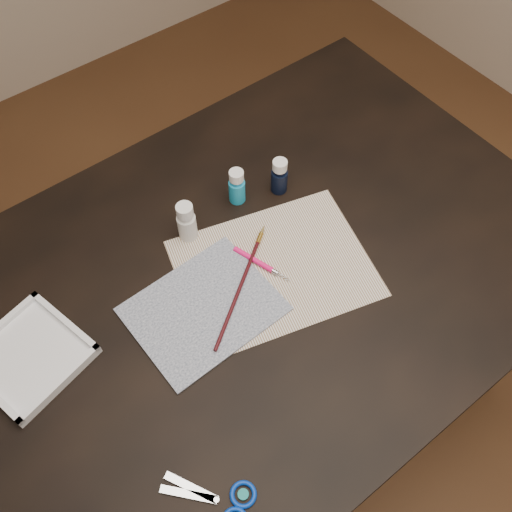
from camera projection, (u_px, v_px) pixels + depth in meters
ground at (256, 398)px, 1.78m from camera, size 3.50×3.50×0.02m
table at (256, 347)px, 1.46m from camera, size 1.30×0.90×0.75m
paper at (274, 268)px, 1.15m from camera, size 0.44×0.38×0.00m
canvas at (204, 309)px, 1.09m from camera, size 0.28×0.22×0.00m
paint_bottle_white at (186, 221)px, 1.15m from camera, size 0.04×0.04×0.10m
paint_bottle_cyan at (237, 186)px, 1.21m from camera, size 0.04×0.04×0.09m
paint_bottle_navy at (279, 176)px, 1.23m from camera, size 0.05×0.05×0.09m
paintbrush at (242, 283)px, 1.12m from camera, size 0.25×0.18×0.01m
craft_knife at (263, 265)px, 1.15m from camera, size 0.05×0.13×0.01m
scissors at (206, 501)px, 0.90m from camera, size 0.18×0.18×0.01m
palette_tray at (29, 356)px, 1.03m from camera, size 0.22×0.22×0.02m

